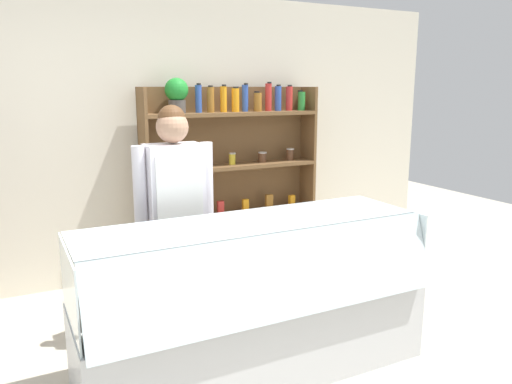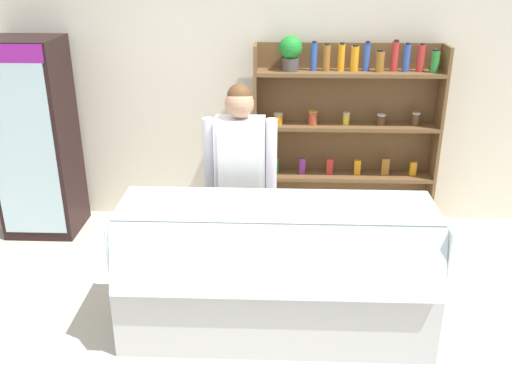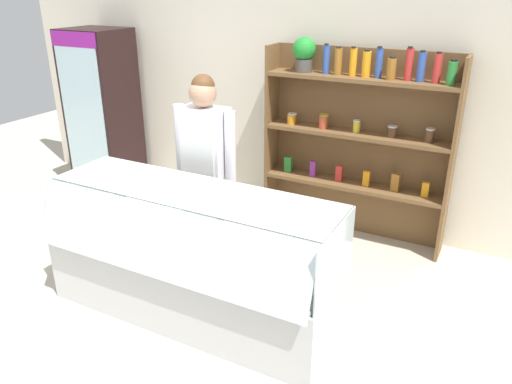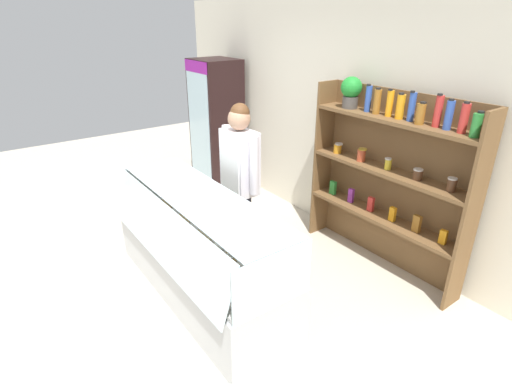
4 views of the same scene
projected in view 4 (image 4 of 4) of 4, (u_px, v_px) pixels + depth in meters
name	position (u px, v px, depth m)	size (l,w,h in m)	color
ground_plane	(182.00, 286.00, 3.99)	(12.00, 12.00, 0.00)	beige
back_wall	(344.00, 122.00, 4.62)	(6.80, 0.10, 2.70)	silver
drinks_fridge	(216.00, 124.00, 6.11)	(0.68, 0.61, 1.91)	black
shelving_unit	(388.00, 168.00, 4.00)	(1.78, 0.29, 1.91)	brown
deli_display_case	(200.00, 264.00, 3.79)	(2.23, 0.80, 1.01)	silver
shop_clerk	(240.00, 172.00, 4.08)	(0.58, 0.25, 1.71)	#2D2D38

